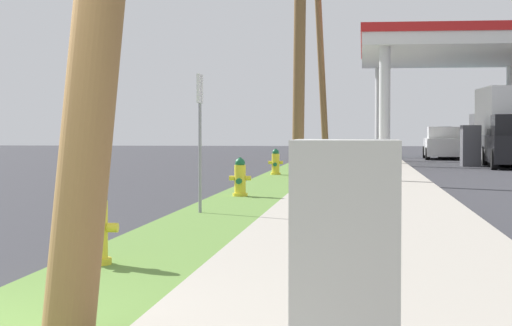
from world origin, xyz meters
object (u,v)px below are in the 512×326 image
fire_hydrant_nearest (96,230)px  truck_silver_at_forecourt (504,128)px  car_teal_by_near_pump (466,143)px  car_white_by_far_pump (444,144)px  fire_hydrant_third (276,163)px  utility_pole_midground (300,5)px  utility_cabinet (346,278)px  street_sign_post (200,114)px  utility_pole_background (321,67)px  fire_hydrant_second (240,179)px

fire_hydrant_nearest → truck_silver_at_forecourt: 31.13m
car_teal_by_near_pump → car_white_by_far_pump: 3.77m
fire_hydrant_third → utility_pole_midground: 4.62m
utility_cabinet → truck_silver_at_forecourt: truck_silver_at_forecourt is taller
utility_cabinet → truck_silver_at_forecourt: bearing=80.3°
car_teal_by_near_pump → car_white_by_far_pump: same height
street_sign_post → utility_pole_background: bearing=89.1°
fire_hydrant_nearest → truck_silver_at_forecourt: truck_silver_at_forecourt is taller
car_teal_by_near_pump → truck_silver_at_forecourt: truck_silver_at_forecourt is taller
fire_hydrant_third → utility_pole_background: utility_pole_background is taller
fire_hydrant_second → utility_pole_midground: (0.65, 7.42, 4.33)m
street_sign_post → utility_pole_midground: bearing=85.9°
car_white_by_far_pump → fire_hydrant_nearest: bearing=-99.8°
car_white_by_far_pump → utility_pole_midground: bearing=-105.1°
utility_pole_background → car_teal_by_near_pump: (7.38, 4.63, -3.74)m
fire_hydrant_nearest → street_sign_post: 5.67m
utility_cabinet → car_white_by_far_pump: bearing=84.4°
utility_pole_midground → street_sign_post: size_ratio=4.31×
utility_pole_background → utility_pole_midground: bearing=-89.2°
utility_cabinet → car_teal_by_near_pump: car_teal_by_near_pump is taller
utility_pole_midground → fire_hydrant_nearest: bearing=-92.8°
fire_hydrant_third → street_sign_post: (-0.00, -12.43, 1.19)m
street_sign_post → car_white_by_far_pump: size_ratio=0.47×
utility_cabinet → truck_silver_at_forecourt: size_ratio=0.19×
utility_pole_background → fire_hydrant_nearest: bearing=-90.8°
utility_pole_background → car_white_by_far_pump: bearing=10.8°
fire_hydrant_second → car_white_by_far_pump: size_ratio=0.16×
fire_hydrant_second → utility_pole_background: (0.36, 27.27, 4.01)m
fire_hydrant_nearest → fire_hydrant_second: (0.15, 9.16, 0.00)m
car_teal_by_near_pump → street_sign_post: bearing=-102.5°
utility_pole_background → car_teal_by_near_pump: size_ratio=1.87×
utility_cabinet → street_sign_post: street_sign_post is taller
fire_hydrant_third → utility_cabinet: (2.39, -22.07, 0.24)m
utility_pole_background → utility_cabinet: size_ratio=7.02×
fire_hydrant_second → car_teal_by_near_pump: car_teal_by_near_pump is taller
fire_hydrant_nearest → car_teal_by_near_pump: (7.89, 41.06, 0.28)m
fire_hydrant_second → street_sign_post: (-0.14, -3.61, 1.19)m
utility_cabinet → car_white_by_far_pump: car_white_by_far_pump is taller
truck_silver_at_forecourt → fire_hydrant_second: bearing=-111.2°
fire_hydrant_second → utility_pole_background: bearing=89.2°
fire_hydrant_second → utility_pole_background: 27.56m
utility_pole_background → utility_cabinet: bearing=-87.3°
utility_cabinet → car_teal_by_near_pump: bearing=83.1°
car_teal_by_near_pump → truck_silver_at_forecourt: bearing=-88.3°
street_sign_post → truck_silver_at_forecourt: bearing=71.4°
street_sign_post → truck_silver_at_forecourt: size_ratio=0.33×
car_white_by_far_pump → truck_silver_at_forecourt: (1.75, -7.55, 0.77)m
utility_pole_midground → utility_cabinet: (1.61, -20.67, -4.09)m
utility_pole_background → car_teal_by_near_pump: 9.48m
utility_cabinet → street_sign_post: 9.98m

